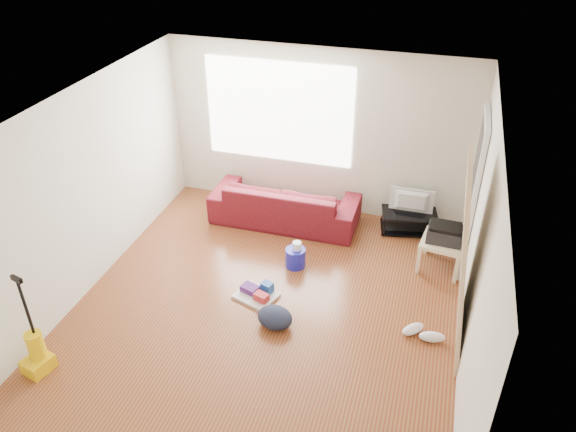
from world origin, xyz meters
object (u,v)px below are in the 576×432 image
(sofa, at_px, (285,221))
(cleaning_tray, at_px, (257,293))
(backpack, at_px, (275,325))
(bucket, at_px, (295,266))
(tv_stand, at_px, (409,221))
(vacuum, at_px, (37,353))
(side_table, at_px, (443,245))

(sofa, bearing_deg, cleaning_tray, 95.61)
(backpack, bearing_deg, bucket, 107.43)
(sofa, relative_size, tv_stand, 2.52)
(tv_stand, xyz_separation_m, bucket, (-1.35, -1.30, -0.16))
(vacuum, bearing_deg, bucket, 64.03)
(bucket, bearing_deg, cleaning_tray, -110.41)
(tv_stand, height_order, vacuum, vacuum)
(tv_stand, relative_size, cleaning_tray, 1.49)
(side_table, height_order, cleaning_tray, side_table)
(sofa, relative_size, backpack, 5.08)
(sofa, distance_m, cleaning_tray, 1.79)
(cleaning_tray, bearing_deg, backpack, -49.31)
(cleaning_tray, bearing_deg, sofa, 95.61)
(sofa, distance_m, backpack, 2.27)
(side_table, xyz_separation_m, backpack, (-1.76, -1.68, -0.37))
(sofa, distance_m, bucket, 1.13)
(sofa, bearing_deg, side_table, 167.20)
(backpack, bearing_deg, vacuum, -135.42)
(bucket, height_order, vacuum, vacuum)
(sofa, relative_size, vacuum, 1.81)
(sofa, xyz_separation_m, tv_stand, (1.80, 0.27, 0.16))
(tv_stand, relative_size, backpack, 2.01)
(vacuum, bearing_deg, sofa, 79.05)
(tv_stand, distance_m, side_table, 0.96)
(sofa, distance_m, side_table, 2.38)
(side_table, distance_m, vacuum, 4.97)
(sofa, relative_size, side_table, 3.59)
(cleaning_tray, xyz_separation_m, vacuum, (-1.83, -1.76, 0.17))
(side_table, xyz_separation_m, vacuum, (-3.95, -3.01, -0.15))
(side_table, relative_size, bucket, 2.26)
(bucket, bearing_deg, sofa, 113.63)
(sofa, bearing_deg, tv_stand, -171.46)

